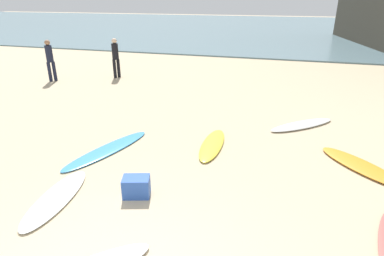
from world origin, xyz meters
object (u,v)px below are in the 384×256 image
object	(u,v)px
surfboard_3	(212,145)
surfboard_7	(302,125)
surfboard_4	(108,150)
surfboard_6	(56,198)
beach_cooler	(136,187)
beachgoer_mid	(50,59)
beachgoer_near	(115,56)
surfboard_2	(361,166)

from	to	relation	value
surfboard_3	surfboard_7	xyz separation A→B (m)	(2.15, 1.97, 0.00)
surfboard_4	surfboard_6	size ratio (longest dim) A/B	1.33
surfboard_7	beach_cooler	bearing A→B (deg)	104.03
surfboard_3	beachgoer_mid	size ratio (longest dim) A/B	1.10
beachgoer_mid	beachgoer_near	bearing A→B (deg)	-23.56
surfboard_4	beachgoer_mid	size ratio (longest dim) A/B	1.48
surfboard_2	beachgoer_mid	world-z (taller)	beachgoer_mid
surfboard_6	surfboard_7	world-z (taller)	surfboard_7
surfboard_7	beachgoer_mid	distance (m)	10.48
beachgoer_near	beachgoer_mid	xyz separation A→B (m)	(-2.33, -1.36, 0.01)
beachgoer_mid	surfboard_7	bearing A→B (deg)	-66.99
surfboard_6	surfboard_4	bearing A→B (deg)	-93.21
surfboard_2	surfboard_7	bearing A→B (deg)	-104.21
surfboard_4	beach_cooler	distance (m)	2.09
surfboard_4	beachgoer_near	distance (m)	7.51
surfboard_6	beachgoer_mid	size ratio (longest dim) A/B	1.11
surfboard_2	surfboard_6	xyz separation A→B (m)	(-5.54, -2.82, -0.01)
surfboard_4	beachgoer_mid	world-z (taller)	beachgoer_mid
beachgoer_mid	beach_cooler	size ratio (longest dim) A/B	3.56
beachgoer_near	surfboard_6	bearing A→B (deg)	-128.56
surfboard_2	surfboard_4	size ratio (longest dim) A/B	0.79
beachgoer_near	beachgoer_mid	distance (m)	2.69
beach_cooler	surfboard_6	bearing A→B (deg)	-158.50
surfboard_3	beach_cooler	bearing A→B (deg)	-111.15
surfboard_6	beach_cooler	size ratio (longest dim) A/B	3.96
surfboard_3	beachgoer_mid	distance (m)	9.16
surfboard_2	beachgoer_near	bearing A→B (deg)	-76.01
surfboard_2	beachgoer_mid	size ratio (longest dim) A/B	1.17
surfboard_2	surfboard_4	distance (m)	5.71
surfboard_7	beach_cooler	distance (m)	5.35
surfboard_7	beachgoer_near	distance (m)	8.73
beachgoer_near	beachgoer_mid	size ratio (longest dim) A/B	0.99
surfboard_7	beachgoer_mid	world-z (taller)	beachgoer_mid
surfboard_4	beachgoer_near	size ratio (longest dim) A/B	1.49
surfboard_2	surfboard_3	xyz separation A→B (m)	(-3.32, 0.16, -0.00)
surfboard_2	beachgoer_mid	xyz separation A→B (m)	(-11.33, 4.51, 0.92)
surfboard_7	beachgoer_mid	xyz separation A→B (m)	(-10.16, 2.39, 0.92)
surfboard_3	beachgoer_near	xyz separation A→B (m)	(-5.68, 5.71, 0.92)
surfboard_3	beachgoer_mid	bearing A→B (deg)	150.02
surfboard_7	beachgoer_mid	bearing A→B (deg)	35.30
surfboard_3	surfboard_4	xyz separation A→B (m)	(-2.34, -0.96, -0.01)
surfboard_4	surfboard_6	bearing A→B (deg)	-69.05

